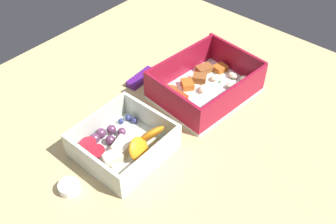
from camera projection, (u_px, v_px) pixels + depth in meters
table_surface at (177, 123)px, 72.38cm from camera, size 80.00×80.00×2.00cm
pasta_container at (206, 85)px, 75.85cm from camera, size 20.72×16.55×6.38cm
fruit_bowl at (123, 144)px, 64.69cm from camera, size 14.49×13.50×5.47cm
candy_bar at (141, 78)px, 79.65cm from camera, size 7.13×2.80×1.20cm
paper_cup_liner at (69, 187)px, 59.70cm from camera, size 3.32×3.32×1.50cm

